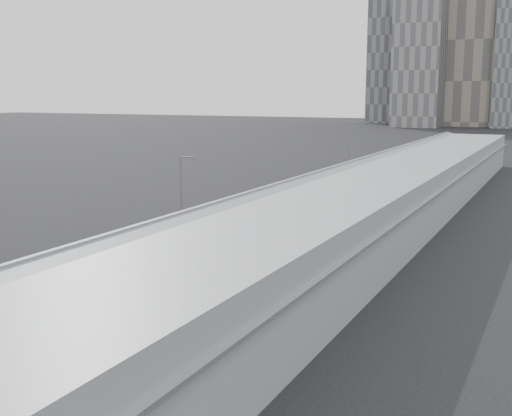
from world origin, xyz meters
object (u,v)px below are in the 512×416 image
Objects in this scene: bus_4 at (306,204)px; suv at (386,163)px; bus_6 at (364,180)px; bus_3 at (262,224)px; bus_7 at (385,171)px; bus_5 at (340,189)px; shipping_container at (358,168)px; street_lamp_far at (349,149)px; street_lamp_near at (182,193)px; bus_1 at (85,297)px; bus_2 at (178,257)px.

suv is (-4.95, 58.39, -0.63)m from bus_4.
bus_3 is at bearing -93.14° from bus_6.
bus_5 is at bearing -92.71° from bus_7.
shipping_container is at bearing 99.61° from bus_4.
bus_5 is at bearing 88.20° from bus_3.
bus_3 is 1.01× the size of bus_6.
bus_4 is 1.25× the size of street_lamp_far.
bus_5 is 33.64m from street_lamp_near.
bus_7 is at bearing 90.92° from bus_4.
street_lamp_near is (-6.83, 23.19, 3.57)m from bus_1.
shipping_container is (-6.57, 17.75, -0.23)m from bus_6.
bus_2 is at bearing -94.13° from bus_6.
bus_3 is 73.87m from suv.
bus_1 reaches higher than bus_7.
street_lamp_near is 1.47× the size of suv.
bus_5 is 2.53× the size of shipping_container.
bus_1 reaches higher than bus_5.
bus_6 is at bearing 95.37° from bus_2.
bus_3 is at bearing -76.55° from shipping_container.
bus_4 is 58.60m from suv.
street_lamp_far is at bearing -88.85° from suv.
bus_4 is 36.60m from street_lamp_far.
bus_2 is 89.41m from suv.
bus_2 is 0.95× the size of bus_3.
bus_7 is at bearing -25.80° from shipping_container.
bus_6 is 13.67m from bus_7.
bus_4 is at bearing -75.32° from shipping_container.
bus_7 is 7.77m from street_lamp_far.
bus_3 is 15.27m from bus_4.
shipping_container is (-7.34, 58.06, -0.25)m from bus_3.
bus_7 is at bearing 95.39° from bus_2.
bus_7 is at bearing 84.20° from street_lamp_near.
street_lamp_near is at bearing 105.98° from bus_1.
bus_4 is at bearing 95.86° from bus_2.
street_lamp_far is at bearing -79.89° from shipping_container.
street_lamp_far is 1.57× the size of suv.
bus_5 is (-0.00, 43.41, 0.15)m from bus_2.
bus_1 reaches higher than bus_6.
bus_3 reaches higher than shipping_container.
bus_2 is 1.30× the size of street_lamp_far.
suv is (-5.28, 45.85, -0.83)m from bus_5.
bus_2 is at bearing -88.22° from bus_4.
street_lamp_far is at bearing 94.48° from bus_3.
bus_6 is 2.13× the size of suv.
suv is at bearing 91.13° from shipping_container.
street_lamp_far is (-6.88, 79.41, 3.87)m from bus_1.
suv is at bearing 98.65° from bus_2.
bus_4 is (-0.99, 15.24, -0.14)m from bus_3.
bus_4 reaches higher than suv.
bus_4 is (-0.33, 30.86, -0.06)m from bus_2.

